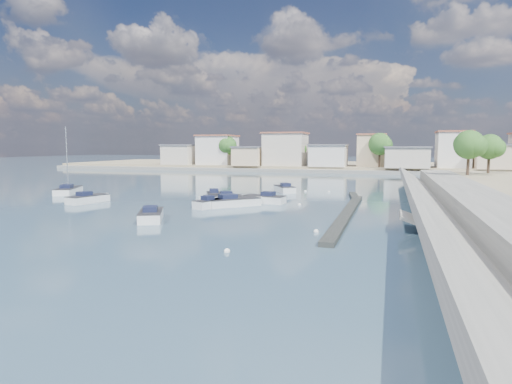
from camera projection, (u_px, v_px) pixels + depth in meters
ground at (322, 185)px, 69.20m from camera, size 400.00×400.00×0.00m
seawall_walkway at (482, 207)px, 37.96m from camera, size 5.00×90.00×1.80m
breakwater at (349, 209)px, 41.22m from camera, size 2.00×31.02×0.35m
far_shore_land at (351, 166)px, 118.42m from camera, size 160.00×40.00×1.40m
far_shore_quay at (343, 172)px, 98.54m from camera, size 160.00×2.50×0.80m
far_town at (392, 152)px, 100.46m from camera, size 113.01×12.80×8.35m
shore_trees at (381, 146)px, 92.69m from camera, size 74.56×38.32×7.92m
motorboat_a at (151, 215)px, 36.34m from camera, size 3.69×5.03×1.48m
motorboat_b at (212, 204)px, 43.72m from camera, size 2.78×4.12×1.48m
motorboat_c at (262, 199)px, 47.35m from camera, size 5.20×2.35×1.48m
motorboat_d at (220, 199)px, 47.36m from camera, size 4.62×3.49×1.48m
motorboat_e at (90, 199)px, 47.68m from camera, size 2.84×5.25×1.48m
motorboat_f at (284, 189)px, 58.76m from camera, size 3.96×4.86×1.48m
motorboat_g at (214, 197)px, 49.60m from camera, size 3.34×4.55×1.48m
motorboat_h at (235, 202)px, 44.91m from camera, size 5.48×5.55×1.48m
sailboat at (69, 190)px, 56.67m from camera, size 4.47×6.63×9.00m
mooring_buoys at (323, 206)px, 44.59m from camera, size 13.83×35.17×0.38m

